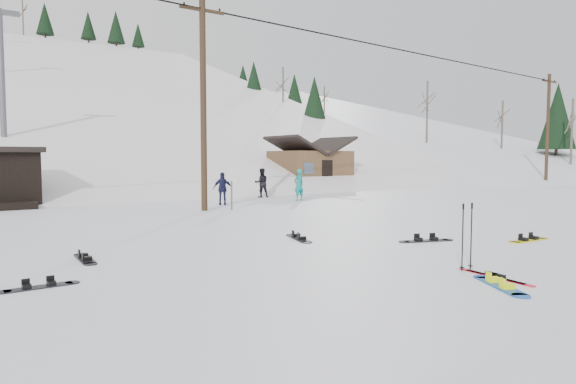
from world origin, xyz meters
TOP-DOWN VIEW (x-y plane):
  - ground at (0.00, 0.00)m, footprint 200.00×200.00m
  - ski_slope at (0.00, 55.00)m, footprint 60.00×85.24m
  - ridge_right at (38.00, 50.00)m, footprint 45.66×93.98m
  - treeline_right at (36.00, 42.00)m, footprint 20.00×60.00m
  - utility_pole at (2.00, 14.00)m, footprint 2.00×0.26m
  - utility_pole_right at (34.00, 17.00)m, footprint 2.00×0.26m
  - trail_sign at (3.10, 13.58)m, footprint 0.50×0.09m
  - lift_hut at (-5.00, 20.94)m, footprint 3.40×4.10m
  - lift_tower_near at (-4.00, 30.00)m, footprint 2.20×0.36m
  - cabin at (15.00, 24.00)m, footprint 5.39×4.40m
  - hero_snowboard at (0.92, -0.74)m, footprint 0.91×1.48m
  - hero_skis at (1.46, -0.28)m, footprint 0.25×1.68m
  - ski_poles at (1.57, 0.46)m, footprint 0.38×0.10m
  - board_scatter_a at (-5.90, 3.77)m, footprint 1.36×0.29m
  - board_scatter_b at (-4.66, 5.90)m, footprint 0.33×1.52m
  - board_scatter_d at (3.64, 3.30)m, footprint 1.55×0.73m
  - board_scatter_e at (6.03, 1.78)m, footprint 1.62×0.34m
  - board_scatter_f at (0.99, 5.58)m, footprint 0.68×1.58m
  - skier_teal at (8.18, 15.75)m, footprint 0.64×0.45m
  - skier_dark at (7.66, 18.66)m, footprint 0.95×0.83m
  - skier_pink at (14.10, 22.98)m, footprint 1.36×1.23m
  - skier_navy at (3.79, 15.81)m, footprint 0.99×0.76m

SIDE VIEW (x-z plane):
  - ski_slope at x=0.00m, z-range -44.99..20.99m
  - ridge_right at x=38.00m, z-range -38.30..16.30m
  - ground at x=0.00m, z-range 0.00..0.00m
  - treeline_right at x=36.00m, z-range -5.00..5.00m
  - board_scatter_a at x=-5.90m, z-range -0.02..0.07m
  - hero_skis at x=1.46m, z-range -0.02..0.07m
  - board_scatter_b at x=-4.66m, z-range -0.03..0.08m
  - board_scatter_d at x=3.64m, z-range -0.03..0.09m
  - board_scatter_e at x=6.03m, z-range -0.03..0.09m
  - hero_snowboard at x=0.92m, z-range -0.03..0.09m
  - board_scatter_f at x=0.99m, z-range -0.03..0.09m
  - ski_poles at x=1.57m, z-range 0.02..1.39m
  - skier_navy at x=3.79m, z-range 0.00..1.56m
  - skier_dark at x=7.66m, z-range 0.00..1.64m
  - skier_teal at x=8.18m, z-range 0.00..1.65m
  - skier_pink at x=14.10m, z-range 0.00..1.83m
  - trail_sign at x=3.10m, z-range 0.35..2.20m
  - lift_hut at x=-5.00m, z-range -0.01..2.74m
  - cabin at x=15.00m, z-range -0.40..3.37m
  - utility_pole at x=2.00m, z-range 0.18..9.18m
  - utility_pole_right at x=34.00m, z-range 0.18..9.18m
  - lift_tower_near at x=-4.00m, z-range 3.86..11.86m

